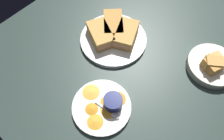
{
  "coord_description": "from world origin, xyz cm",
  "views": [
    {
      "loc": [
        42.5,
        23.32,
        68.44
      ],
      "look_at": [
        13.9,
        -1.37,
        3.0
      ],
      "focal_mm": 33.15,
      "sensor_mm": 36.0,
      "label": 1
    }
  ],
  "objects": [
    {
      "name": "sandwich_half_near",
      "position": [
        -1.92,
        -7.5,
        4.0
      ],
      "size": [
        14.94,
        12.09,
        4.8
      ],
      "color": "tan",
      "rests_on": "plate_sandwich_main"
    },
    {
      "name": "plate_sandwich_main",
      "position": [
        1.47,
        -11.39,
        0.8
      ],
      "size": [
        27.19,
        27.19,
        1.6
      ],
      "primitive_type": "cylinder",
      "color": "white",
      "rests_on": "ground_plane"
    },
    {
      "name": "spoon_by_gravy_ramekin",
      "position": [
        25.99,
        9.12,
        1.96
      ],
      "size": [
        2.44,
        9.94,
        0.8
      ],
      "color": "silver",
      "rests_on": "plate_chips_companion"
    },
    {
      "name": "spoon_by_dark_ramekin",
      "position": [
        1.72,
        -12.42,
        1.96
      ],
      "size": [
        6.99,
        8.86,
        0.8
      ],
      "color": "silver",
      "rests_on": "plate_sandwich_main"
    },
    {
      "name": "plantain_chip_scatter",
      "position": [
        25.75,
        4.6,
        1.9
      ],
      "size": [
        17.92,
        17.24,
        0.6
      ],
      "color": "gold",
      "rests_on": "plate_chips_companion"
    },
    {
      "name": "ground_plane",
      "position": [
        0.0,
        0.0,
        -1.5
      ],
      "size": [
        110.0,
        110.0,
        3.0
      ],
      "primitive_type": "cube",
      "color": "#283833"
    },
    {
      "name": "bread_basket_rear",
      "position": [
        -12.62,
        25.44,
        2.29
      ],
      "size": [
        18.78,
        18.78,
        7.31
      ],
      "color": "silver",
      "rests_on": "ground_plane"
    },
    {
      "name": "plate_chips_companion",
      "position": [
        26.33,
        4.65,
        0.8
      ],
      "size": [
        20.26,
        20.26,
        1.6
      ],
      "primitive_type": "cylinder",
      "color": "white",
      "rests_on": "ground_plane"
    },
    {
      "name": "ramekin_dark_sauce",
      "position": [
        4.73,
        -16.57,
        3.38
      ],
      "size": [
        6.13,
        6.13,
        3.28
      ],
      "color": "#0C144C",
      "rests_on": "plate_sandwich_main"
    },
    {
      "name": "sandwich_half_extra",
      "position": [
        4.87,
        -15.28,
        4.0
      ],
      "size": [
        12.64,
        15.03,
        4.8
      ],
      "color": "tan",
      "rests_on": "plate_sandwich_main"
    },
    {
      "name": "ramekin_light_gravy",
      "position": [
        23.29,
        7.19,
        3.86
      ],
      "size": [
        6.4,
        6.4,
        4.22
      ],
      "color": "#0C144C",
      "rests_on": "plate_chips_companion"
    },
    {
      "name": "sandwich_half_far",
      "position": [
        -2.42,
        -14.79,
        4.0
      ],
      "size": [
        14.68,
        14.44,
        4.8
      ],
      "color": "#C68C42",
      "rests_on": "plate_sandwich_main"
    }
  ]
}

